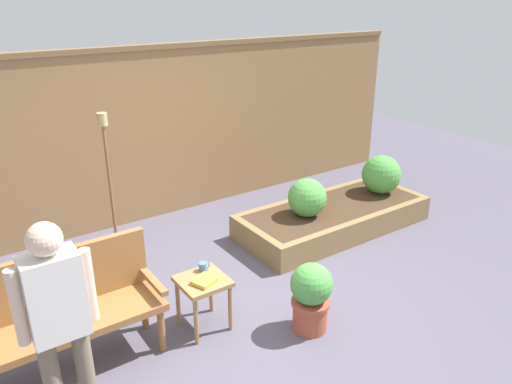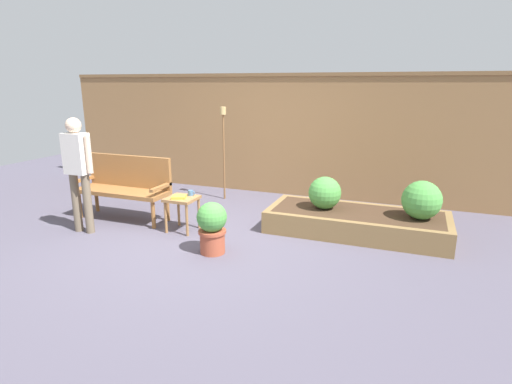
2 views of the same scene
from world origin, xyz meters
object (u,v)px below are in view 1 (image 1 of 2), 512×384
Objects in this scene: potted_boxwood at (311,295)px; person_by_bench at (59,319)px; side_table at (203,288)px; shrub_far_corner at (381,175)px; cup_on_table at (203,267)px; book_on_table at (204,281)px; garden_bench at (62,305)px; shrub_near_bench at (307,198)px; tiki_torch at (107,160)px.

person_by_bench is (-1.98, 0.01, 0.59)m from potted_boxwood.
shrub_far_corner is at bearing 14.25° from side_table.
potted_boxwood is 1.27× the size of shrub_far_corner.
cup_on_table is 0.56× the size of book_on_table.
cup_on_table is (0.07, 0.12, 0.12)m from side_table.
person_by_bench is (-1.32, -0.65, 0.42)m from cup_on_table.
cup_on_table reaches higher than side_table.
garden_bench is 7.70× the size of book_on_table.
shrub_far_corner is at bearing -5.81° from book_on_table.
person_by_bench reaches higher than potted_boxwood.
shrub_near_bench reaches higher than cup_on_table.
potted_boxwood is 0.40× the size of person_by_bench.
shrub_far_corner is at bearing 29.71° from potted_boxwood.
potted_boxwood is at bearing -68.02° from tiki_torch.
shrub_far_corner is at bearing 12.40° from cup_on_table.
side_table is 2.57× the size of book_on_table.
side_table is 0.19m from cup_on_table.
tiki_torch reaches higher than book_on_table.
garden_bench reaches higher than shrub_near_bench.
book_on_table is 0.38× the size of shrub_far_corner.
potted_boxwood is at bearing -45.10° from cup_on_table.
side_table is 0.92m from potted_boxwood.
shrub_far_corner is 0.31× the size of tiki_torch.
potted_boxwood is at bearing -54.24° from book_on_table.
side_table is at bearing -121.74° from cup_on_table.
shrub_far_corner is 4.51m from person_by_bench.
potted_boxwood is at bearing -0.38° from person_by_bench.
book_on_table is 1.85m from tiki_torch.
shrub_far_corner is (3.06, 0.83, 0.05)m from book_on_table.
shrub_near_bench is at bearing 11.17° from garden_bench.
cup_on_table is 0.21× the size of shrub_far_corner.
garden_bench is at bearing -122.02° from tiki_torch.
shrub_near_bench is (1.81, 0.78, 0.13)m from side_table.
tiki_torch reaches higher than shrub_far_corner.
book_on_table is at bearing 146.70° from potted_boxwood.
cup_on_table is 3.05m from shrub_far_corner.
person_by_bench is at bearing 179.62° from potted_boxwood.
shrub_near_bench reaches higher than book_on_table.
potted_boxwood is 0.39× the size of tiki_torch.
shrub_far_corner is at bearing 0.00° from shrub_near_bench.
cup_on_table is 1.53m from person_by_bench.
garden_bench is 1.11m from book_on_table.
garden_bench is 1.17m from cup_on_table.
tiki_torch is at bearing 111.98° from potted_boxwood.
person_by_bench is at bearing -153.68° from cup_on_table.
shrub_near_bench is 3.34m from person_by_bench.
cup_on_table reaches higher than book_on_table.
shrub_far_corner reaches higher than cup_on_table.
book_on_table is at bearing -13.33° from garden_bench.
shrub_far_corner is at bearing -15.83° from tiki_torch.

